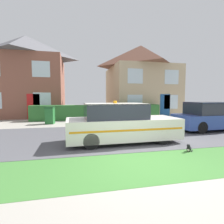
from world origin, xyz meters
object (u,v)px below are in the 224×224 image
at_px(house_left, 27,76).
at_px(house_right, 140,79).
at_px(cat, 189,148).
at_px(neighbour_car_near, 210,117).
at_px(wheelie_bin, 50,115).
at_px(police_car, 121,124).

relative_size(house_left, house_right, 1.05).
relative_size(cat, house_left, 0.04).
distance_m(cat, neighbour_car_near, 4.83).
bearing_deg(neighbour_car_near, house_left, 136.93).
bearing_deg(wheelie_bin, neighbour_car_near, -16.65).
relative_size(house_left, wheelie_bin, 6.58).
bearing_deg(cat, house_left, -101.95).
relative_size(police_car, cat, 14.22).
bearing_deg(police_car, cat, -42.93).
height_order(house_left, house_right, house_left).
bearing_deg(cat, neighbour_car_near, 178.44).
relative_size(neighbour_car_near, house_left, 0.52).
bearing_deg(wheelie_bin, house_right, 41.42).
relative_size(cat, wheelie_bin, 0.27).
distance_m(neighbour_car_near, house_right, 10.25).
relative_size(police_car, house_left, 0.58).
xyz_separation_m(police_car, cat, (1.88, -1.69, -0.64)).
bearing_deg(house_left, cat, -58.72).
height_order(police_car, house_right, house_right).
bearing_deg(neighbour_car_near, wheelie_bin, 152.51).
xyz_separation_m(neighbour_car_near, wheelie_bin, (-8.93, 4.27, -0.15)).
relative_size(house_right, wheelie_bin, 6.28).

